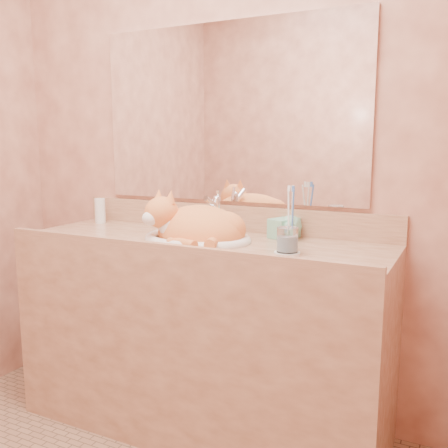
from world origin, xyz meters
The scene contains 12 objects.
wall_back centered at (0.00, 1.00, 1.25)m, with size 2.40×0.02×2.50m, color #975744.
vanity_counter centered at (0.00, 0.72, 0.42)m, with size 1.60×0.55×0.85m, color brown, non-canonical shape.
mirror centered at (0.00, 0.99, 1.39)m, with size 1.30×0.02×0.80m, color white.
sink_basin centered at (0.00, 0.70, 0.92)m, with size 0.46×0.38×0.14m, color white, non-canonical shape.
faucet centered at (0.00, 0.88, 0.94)m, with size 0.05×0.13×0.18m, color white, non-canonical shape.
cat centered at (-0.01, 0.69, 0.92)m, with size 0.41×0.33×0.22m, color orange, non-canonical shape.
soap_dispenser centered at (0.28, 0.87, 0.94)m, with size 0.09×0.09×0.19m, color #72B696.
toothbrush_cup centered at (0.35, 0.86, 0.90)m, with size 0.10×0.10×0.09m, color #72B696.
toothbrushes centered at (0.35, 0.86, 0.99)m, with size 0.04×0.04×0.24m, color white, non-canonical shape.
saucer centered at (0.43, 0.62, 0.85)m, with size 0.10×0.10×0.01m, color white.
water_glass centered at (0.43, 0.62, 0.91)m, with size 0.08×0.08×0.09m, color silver.
lotion_bottle centered at (-0.68, 0.89, 0.91)m, with size 0.05×0.05×0.13m, color white.
Camera 1 is at (1.02, -1.09, 1.26)m, focal length 40.00 mm.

